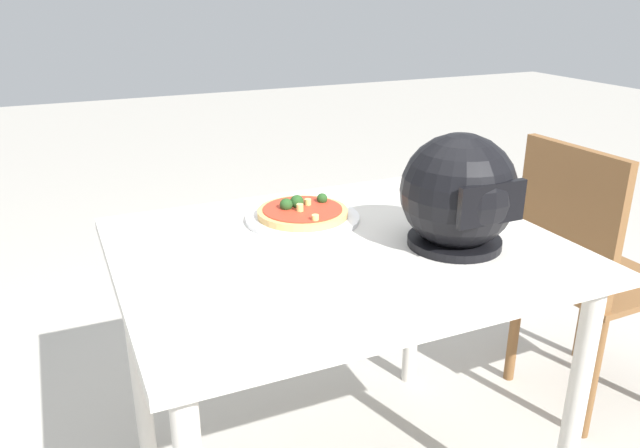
% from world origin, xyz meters
% --- Properties ---
extents(dining_table, '(1.05, 0.85, 0.75)m').
position_xyz_m(dining_table, '(0.00, 0.00, 0.66)').
color(dining_table, beige).
rests_on(dining_table, ground).
extents(pizza_plate, '(0.30, 0.30, 0.01)m').
position_xyz_m(pizza_plate, '(0.02, -0.19, 0.76)').
color(pizza_plate, white).
rests_on(pizza_plate, dining_table).
extents(pizza, '(0.24, 0.24, 0.05)m').
position_xyz_m(pizza, '(0.02, -0.19, 0.78)').
color(pizza, tan).
rests_on(pizza, pizza_plate).
extents(motorcycle_helmet, '(0.27, 0.27, 0.27)m').
position_xyz_m(motorcycle_helmet, '(-0.25, 0.12, 0.88)').
color(motorcycle_helmet, black).
rests_on(motorcycle_helmet, dining_table).
extents(chair_side, '(0.41, 0.41, 0.90)m').
position_xyz_m(chair_side, '(-0.88, -0.05, 0.51)').
color(chair_side, brown).
rests_on(chair_side, ground).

